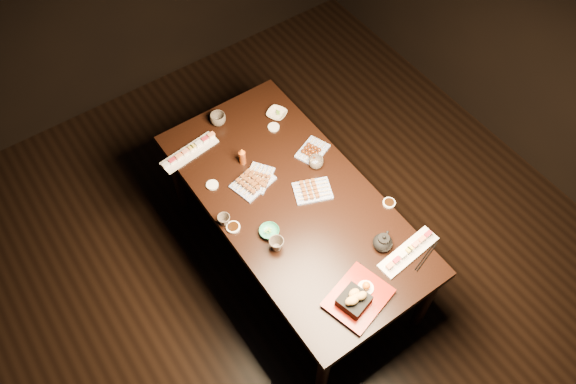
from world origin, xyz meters
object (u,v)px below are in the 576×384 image
at_px(teacup_far_right, 218,119).
at_px(teapot, 383,241).
at_px(sushi_platter_far, 189,151).
at_px(dining_table, 292,232).
at_px(tempura_tray, 359,294).
at_px(edamame_bowl_cream, 277,114).
at_px(teacup_mid_right, 316,162).
at_px(yakitori_plate_center, 253,180).
at_px(edamame_bowl_green, 269,232).
at_px(yakitori_plate_right, 313,189).
at_px(yakitori_plate_left, 258,176).
at_px(teacup_near_left, 277,244).
at_px(sushi_platter_near, 409,251).
at_px(teacup_far_left, 224,220).
at_px(condiment_bottle, 242,156).

distance_m(teacup_far_right, teapot, 1.33).
relative_size(sushi_platter_far, teacup_far_right, 3.78).
height_order(dining_table, tempura_tray, tempura_tray).
relative_size(edamame_bowl_cream, teacup_mid_right, 1.37).
distance_m(yakitori_plate_center, edamame_bowl_green, 0.36).
height_order(yakitori_plate_center, teacup_mid_right, teacup_mid_right).
height_order(tempura_tray, teacup_far_right, tempura_tray).
bearing_deg(teapot, yakitori_plate_right, 73.48).
bearing_deg(dining_table, edamame_bowl_cream, 56.25).
bearing_deg(dining_table, tempura_tray, -104.17).
bearing_deg(yakitori_plate_left, teacup_mid_right, -54.85).
height_order(sushi_platter_far, yakitori_plate_right, yakitori_plate_right).
bearing_deg(yakitori_plate_right, edamame_bowl_cream, 97.14).
xyz_separation_m(yakitori_plate_right, teacup_near_left, (-0.39, -0.19, 0.01)).
distance_m(yakitori_plate_left, edamame_bowl_cream, 0.52).
height_order(sushi_platter_far, yakitori_plate_center, yakitori_plate_center).
relative_size(teacup_near_left, teacup_mid_right, 0.93).
height_order(yakitori_plate_left, teapot, teapot).
relative_size(sushi_platter_far, yakitori_plate_center, 1.61).
bearing_deg(teacup_mid_right, yakitori_plate_left, 160.12).
bearing_deg(teacup_near_left, sushi_platter_far, 94.37).
xyz_separation_m(sushi_platter_far, yakitori_plate_center, (0.20, -0.42, 0.01)).
distance_m(sushi_platter_near, sushi_platter_far, 1.46).
bearing_deg(teacup_far_right, edamame_bowl_green, -102.36).
distance_m(teacup_near_left, teapot, 0.59).
bearing_deg(sushi_platter_far, yakitori_plate_right, 116.66).
distance_m(edamame_bowl_green, teacup_near_left, 0.10).
xyz_separation_m(dining_table, yakitori_plate_left, (-0.08, 0.25, 0.40)).
height_order(edamame_bowl_cream, teapot, teapot).
relative_size(dining_table, teapot, 13.76).
relative_size(edamame_bowl_green, teacup_near_left, 1.35).
relative_size(teacup_far_right, teapot, 0.78).
distance_m(sushi_platter_far, teapot, 1.32).
height_order(yakitori_plate_center, teacup_far_left, teacup_far_left).
bearing_deg(teapot, yakitori_plate_left, 84.52).
bearing_deg(yakitori_plate_left, teapot, -103.47).
distance_m(yakitori_plate_left, condiment_bottle, 0.16).
bearing_deg(teacup_near_left, edamame_bowl_cream, 55.52).
distance_m(teacup_mid_right, condiment_bottle, 0.45).
xyz_separation_m(teacup_far_left, condiment_bottle, (0.32, 0.31, 0.03)).
height_order(dining_table, sushi_platter_far, sushi_platter_far).
relative_size(teacup_near_left, teacup_far_right, 0.83).
distance_m(yakitori_plate_left, teacup_mid_right, 0.37).
bearing_deg(teacup_far_right, teapot, -78.08).
distance_m(yakitori_plate_center, teacup_near_left, 0.46).
distance_m(yakitori_plate_right, teacup_far_right, 0.80).
xyz_separation_m(teacup_near_left, teacup_far_left, (-0.15, 0.30, -0.01)).
bearing_deg(teapot, edamame_bowl_cream, 59.37).
distance_m(edamame_bowl_green, teapot, 0.64).
xyz_separation_m(yakitori_plate_right, tempura_tray, (-0.21, -0.69, 0.03)).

